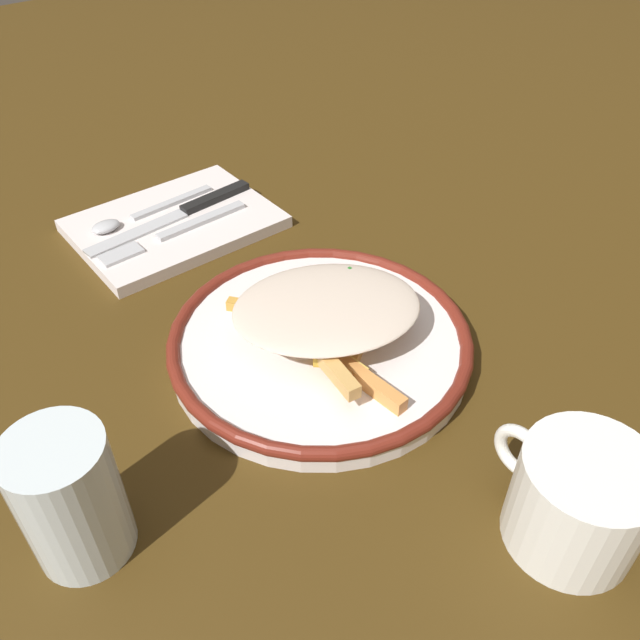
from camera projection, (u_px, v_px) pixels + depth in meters
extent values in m
plane|color=#432E0F|center=(320.00, 352.00, 0.59)|extent=(2.60, 2.60, 0.00)
cylinder|color=white|center=(320.00, 344.00, 0.58)|extent=(0.26, 0.26, 0.02)
torus|color=maroon|center=(320.00, 337.00, 0.57)|extent=(0.27, 0.27, 0.01)
cube|color=gold|center=(355.00, 349.00, 0.55)|extent=(0.06, 0.08, 0.01)
cube|color=tan|center=(334.00, 369.00, 0.52)|extent=(0.06, 0.02, 0.01)
cube|color=gold|center=(329.00, 301.00, 0.58)|extent=(0.07, 0.03, 0.01)
cube|color=#D08936|center=(307.00, 292.00, 0.62)|extent=(0.04, 0.06, 0.01)
cube|color=gold|center=(330.00, 326.00, 0.56)|extent=(0.07, 0.07, 0.01)
cube|color=#EBA253|center=(344.00, 302.00, 0.58)|extent=(0.09, 0.04, 0.01)
cube|color=gold|center=(340.00, 305.00, 0.60)|extent=(0.02, 0.09, 0.01)
cube|color=gold|center=(352.00, 292.00, 0.61)|extent=(0.05, 0.07, 0.01)
cube|color=gold|center=(274.00, 311.00, 0.59)|extent=(0.08, 0.06, 0.01)
cube|color=#DE9148|center=(362.00, 378.00, 0.53)|extent=(0.09, 0.02, 0.01)
cube|color=#D2873B|center=(325.00, 320.00, 0.57)|extent=(0.06, 0.08, 0.01)
cube|color=#E3C556|center=(334.00, 309.00, 0.58)|extent=(0.07, 0.03, 0.01)
cube|color=#EDC656|center=(328.00, 350.00, 0.55)|extent=(0.09, 0.02, 0.01)
cube|color=#E2C265|center=(328.00, 323.00, 0.58)|extent=(0.09, 0.03, 0.01)
cube|color=#F6B065|center=(318.00, 327.00, 0.58)|extent=(0.02, 0.07, 0.01)
ellipsoid|color=beige|center=(326.00, 307.00, 0.56)|extent=(0.19, 0.20, 0.01)
cube|color=#3B6A1F|center=(365.00, 294.00, 0.57)|extent=(0.00, 0.00, 0.00)
cube|color=#35681D|center=(274.00, 302.00, 0.56)|extent=(0.00, 0.00, 0.00)
cube|color=#225F1C|center=(349.00, 289.00, 0.57)|extent=(0.00, 0.00, 0.00)
cube|color=#257124|center=(350.00, 268.00, 0.60)|extent=(0.00, 0.00, 0.00)
cube|color=#217325|center=(285.00, 302.00, 0.56)|extent=(0.00, 0.00, 0.00)
cube|color=#38711F|center=(344.00, 301.00, 0.56)|extent=(0.00, 0.00, 0.00)
cube|color=#26632D|center=(316.00, 276.00, 0.59)|extent=(0.00, 0.00, 0.00)
cube|color=silver|center=(173.00, 224.00, 0.74)|extent=(0.16, 0.21, 0.01)
cube|color=silver|center=(202.00, 221.00, 0.72)|extent=(0.02, 0.11, 0.00)
cube|color=silver|center=(121.00, 254.00, 0.67)|extent=(0.02, 0.04, 0.00)
cube|color=black|center=(215.00, 197.00, 0.76)|extent=(0.02, 0.09, 0.01)
cube|color=silver|center=(137.00, 233.00, 0.71)|extent=(0.03, 0.12, 0.00)
cube|color=silver|center=(172.00, 202.00, 0.75)|extent=(0.02, 0.10, 0.00)
ellipsoid|color=silver|center=(106.00, 227.00, 0.71)|extent=(0.02, 0.03, 0.01)
cylinder|color=silver|center=(71.00, 499.00, 0.41)|extent=(0.06, 0.06, 0.10)
cylinder|color=white|center=(579.00, 502.00, 0.42)|extent=(0.09, 0.09, 0.08)
torus|color=white|center=(521.00, 452.00, 0.45)|extent=(0.04, 0.01, 0.04)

